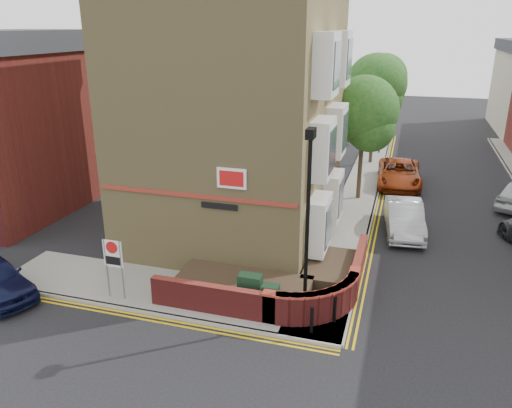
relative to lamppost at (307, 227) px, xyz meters
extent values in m
plane|color=black|center=(-1.60, -1.20, -3.34)|extent=(120.00, 120.00, 0.00)
cube|color=gray|center=(-5.10, 0.30, -3.28)|extent=(13.00, 3.00, 0.12)
cube|color=gray|center=(0.40, 14.80, -3.28)|extent=(2.00, 32.00, 0.12)
cube|color=gray|center=(-5.10, -1.20, -3.28)|extent=(13.00, 0.15, 0.12)
cube|color=gray|center=(1.40, 14.80, -3.28)|extent=(0.15, 32.00, 0.12)
cube|color=gold|center=(-5.10, -1.45, -3.34)|extent=(13.00, 0.28, 0.01)
cube|color=gold|center=(1.65, 14.80, -3.34)|extent=(0.28, 32.00, 0.01)
cube|color=#937E4E|center=(-4.60, 6.80, 2.28)|extent=(8.00, 10.00, 11.00)
cube|color=maroon|center=(-4.60, 1.77, -0.02)|extent=(7.80, 0.06, 0.15)
cube|color=white|center=(-3.10, 1.76, 0.78)|extent=(1.10, 0.05, 0.75)
cube|color=black|center=(-3.60, 1.76, -0.32)|extent=(1.40, 0.04, 0.22)
cylinder|color=black|center=(0.00, 0.00, -0.22)|extent=(0.12, 0.12, 6.00)
cylinder|color=black|center=(0.00, 0.00, -2.82)|extent=(0.20, 0.20, 0.80)
cube|color=black|center=(0.00, 0.00, 2.93)|extent=(0.25, 0.50, 0.30)
cube|color=black|center=(-1.90, 0.10, -2.62)|extent=(0.80, 0.45, 1.20)
cube|color=black|center=(-1.10, -0.20, -2.67)|extent=(0.55, 0.40, 1.10)
cylinder|color=black|center=(0.40, -0.80, -2.77)|extent=(0.11, 0.11, 0.90)
cylinder|color=black|center=(1.00, 0.00, -2.77)|extent=(0.11, 0.11, 0.90)
cylinder|color=slate|center=(-6.90, -0.70, -2.12)|extent=(0.06, 0.06, 2.20)
cylinder|color=slate|center=(-6.30, -0.70, -2.12)|extent=(0.06, 0.06, 2.20)
cube|color=white|center=(-6.60, -0.70, -1.52)|extent=(0.72, 0.04, 1.00)
cylinder|color=red|center=(-6.60, -0.73, -1.27)|extent=(0.44, 0.02, 0.44)
cube|color=maroon|center=(-16.60, 6.80, 0.66)|extent=(6.00, 10.00, 8.00)
cube|color=#282C30|center=(-16.60, 6.80, 5.16)|extent=(6.40, 10.40, 1.00)
cylinder|color=#382B1E|center=(0.40, 12.80, -0.95)|extent=(0.24, 0.24, 4.55)
sphere|color=#194B19|center=(0.40, 12.80, 1.65)|extent=(3.64, 3.64, 3.64)
sphere|color=#194B19|center=(0.80, 12.50, 0.81)|extent=(2.60, 2.60, 2.60)
sphere|color=#194B19|center=(0.10, 13.20, 1.20)|extent=(2.86, 2.86, 2.86)
cylinder|color=#382B1E|center=(0.40, 20.80, -0.70)|extent=(0.24, 0.24, 5.04)
sphere|color=#194B19|center=(0.40, 20.80, 2.18)|extent=(4.03, 4.03, 4.03)
sphere|color=#194B19|center=(0.80, 20.50, 1.24)|extent=(2.88, 2.88, 2.88)
sphere|color=#194B19|center=(0.10, 21.20, 1.67)|extent=(3.17, 3.17, 3.17)
cylinder|color=#382B1E|center=(0.40, 28.80, -0.84)|extent=(0.24, 0.24, 4.76)
sphere|color=#194B19|center=(0.40, 28.80, 1.88)|extent=(3.81, 3.81, 3.81)
sphere|color=#194B19|center=(0.80, 28.50, 0.99)|extent=(2.72, 2.72, 2.72)
sphere|color=#194B19|center=(0.10, 29.20, 1.40)|extent=(2.99, 2.99, 2.99)
cylinder|color=black|center=(0.80, 23.80, -1.62)|extent=(0.10, 0.10, 3.20)
imported|color=black|center=(0.80, 23.80, 0.48)|extent=(0.20, 0.16, 1.00)
imported|color=#A2A6AA|center=(2.95, 8.64, -2.60)|extent=(2.07, 4.68, 1.49)
imported|color=#933210|center=(2.47, 16.21, -2.59)|extent=(2.77, 5.54, 1.51)
camera|label=1|loc=(2.65, -14.11, 5.89)|focal=35.00mm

